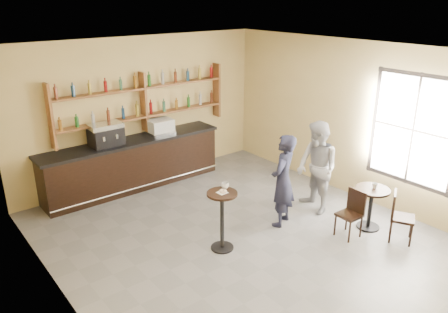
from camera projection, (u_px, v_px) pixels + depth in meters
floor at (243, 238)px, 7.64m from camera, size 7.00×7.00×0.00m
ceiling at (247, 52)px, 6.52m from camera, size 7.00×7.00×0.00m
wall_back at (141, 110)px, 9.66m from camera, size 7.00×0.00×7.00m
wall_left at (60, 204)px, 5.34m from camera, size 0.00×7.00×7.00m
wall_right at (357, 121)px, 8.82m from camera, size 0.00×7.00×7.00m
window_pane at (413, 130)px, 7.90m from camera, size 0.00×2.00×2.00m
window_frame at (413, 130)px, 7.90m from camera, size 0.04×1.70×2.10m
shelf_unit at (144, 102)px, 9.49m from camera, size 4.00×0.26×1.40m
liquor_bottles at (143, 94)px, 9.43m from camera, size 3.68×0.10×1.00m
bar_counter at (133, 164)px, 9.50m from camera, size 4.03×0.79×1.09m
espresso_machine at (106, 135)px, 8.90m from camera, size 0.68×0.46×0.47m
pastry_case at (160, 127)px, 9.66m from camera, size 0.59×0.49×0.33m
pedestal_table at (222, 221)px, 7.17m from camera, size 0.55×0.55×1.03m
napkin at (222, 193)px, 6.99m from camera, size 0.16×0.16×0.00m
donut at (223, 191)px, 6.98m from camera, size 0.15×0.15×0.04m
cup_pedestal at (225, 186)px, 7.12m from camera, size 0.14×0.14×0.10m
man_main at (283, 181)px, 7.84m from camera, size 0.75×0.64×1.73m
cafe_table at (370, 208)px, 7.87m from camera, size 0.74×0.74×0.78m
cup_cafe at (375, 186)px, 7.74m from camera, size 0.11×0.11×0.09m
chair_west at (349, 214)px, 7.57m from camera, size 0.38×0.38×0.85m
chair_south at (403, 217)px, 7.44m from camera, size 0.52×0.52×0.88m
patron_second at (317, 168)px, 8.33m from camera, size 0.89×1.03×1.80m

